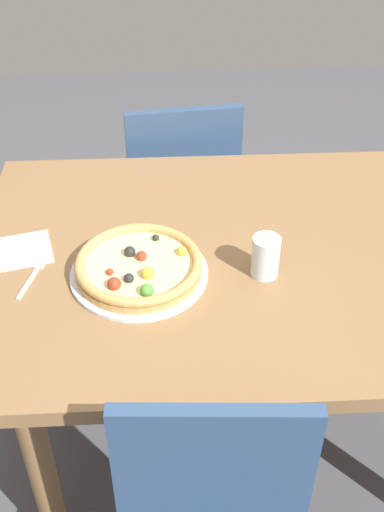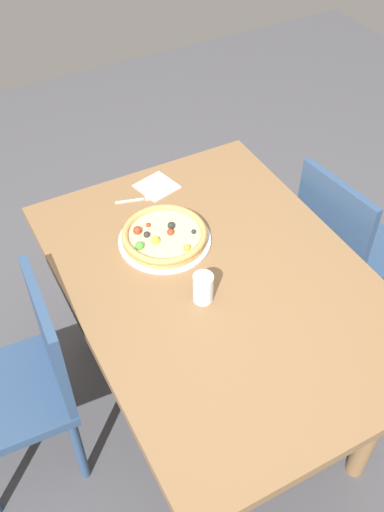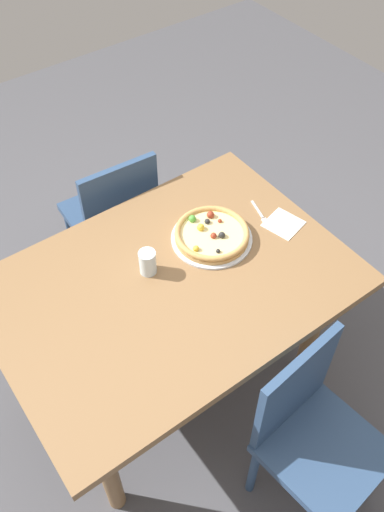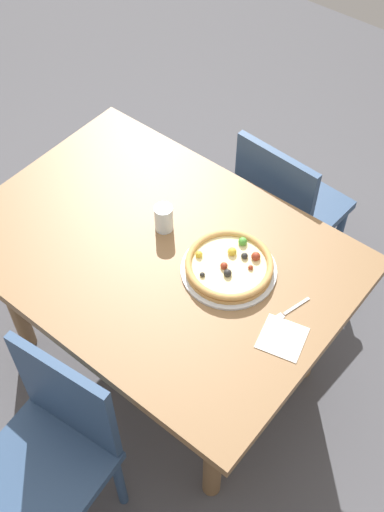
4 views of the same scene
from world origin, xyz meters
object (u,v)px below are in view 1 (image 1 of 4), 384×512
object	(u,v)px
fork	(35,273)
napkin	(23,250)
drinking_glass	(265,256)
plate	(139,273)
pizza	(139,265)
chair_far	(180,194)
dining_table	(240,280)

from	to	relation	value
fork	napkin	distance (m)	0.10
drinking_glass	napkin	xyz separation A→B (m)	(-0.60, 0.12, -0.05)
plate	fork	world-z (taller)	plate
plate	drinking_glass	distance (m)	0.31
pizza	drinking_glass	world-z (taller)	drinking_glass
chair_far	plate	xyz separation A→B (m)	(-0.13, -0.78, 0.28)
pizza	fork	distance (m)	0.26
dining_table	drinking_glass	world-z (taller)	drinking_glass
pizza	drinking_glass	distance (m)	0.30
chair_far	napkin	world-z (taller)	chair_far
chair_far	fork	size ratio (longest dim) A/B	5.31
drinking_glass	pizza	bearing A→B (deg)	178.28
pizza	napkin	bearing A→B (deg)	159.41
pizza	fork	size ratio (longest dim) A/B	1.87
chair_far	drinking_glass	world-z (taller)	chair_far
dining_table	drinking_glass	xyz separation A→B (m)	(0.04, -0.09, 0.15)
dining_table	chair_far	xyz separation A→B (m)	(-0.13, 0.70, -0.18)
fork	plate	bearing A→B (deg)	-79.03
dining_table	fork	xyz separation A→B (m)	(-0.51, -0.06, 0.10)
napkin	pizza	bearing A→B (deg)	-20.59
dining_table	napkin	world-z (taller)	napkin
napkin	drinking_glass	bearing A→B (deg)	-11.37
fork	drinking_glass	xyz separation A→B (m)	(0.56, -0.03, 0.05)
drinking_glass	napkin	bearing A→B (deg)	168.63
plate	pizza	size ratio (longest dim) A/B	1.09
chair_far	fork	bearing A→B (deg)	-122.60
drinking_glass	napkin	distance (m)	0.61
plate	dining_table	bearing A→B (deg)	17.64
fork	drinking_glass	bearing A→B (deg)	-77.75
dining_table	fork	distance (m)	0.53
dining_table	chair_far	bearing A→B (deg)	100.90
dining_table	pizza	xyz separation A→B (m)	(-0.26, -0.08, 0.13)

